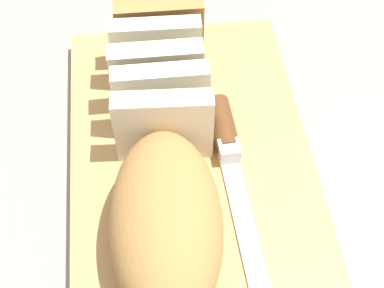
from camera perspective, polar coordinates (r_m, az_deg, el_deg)
ground_plane at (r=0.59m, az=-0.00°, el=-2.96°), size 3.00×3.00×0.00m
cutting_board at (r=0.58m, az=-0.00°, el=-2.36°), size 0.42×0.27×0.02m
bread_loaf at (r=0.52m, az=-3.00°, el=-1.94°), size 0.35×0.11×0.09m
bread_knife at (r=0.57m, az=3.77°, el=-0.36°), size 0.26×0.04×0.03m
crumb_near_knife at (r=0.54m, az=-0.22°, el=-7.59°), size 0.00×0.00×0.00m
crumb_near_loaf at (r=0.59m, az=-2.19°, el=0.87°), size 0.01×0.01×0.01m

